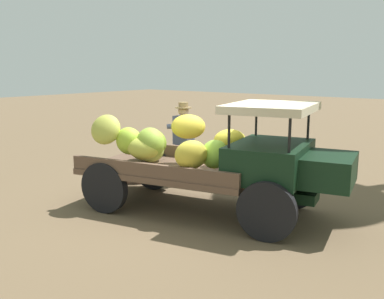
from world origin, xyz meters
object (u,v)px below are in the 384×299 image
object	(u,v)px
farmer	(183,138)
loose_banana_bunch	(237,175)
truck	(212,159)
wooden_crate	(135,171)

from	to	relation	value
farmer	loose_banana_bunch	size ratio (longest dim) A/B	3.47
truck	loose_banana_bunch	xyz separation A→B (m)	(-0.67, 1.86, -0.76)
truck	loose_banana_bunch	size ratio (longest dim) A/B	9.36
farmer	wooden_crate	xyz separation A→B (m)	(-0.95, -0.47, -0.76)
truck	farmer	bearing A→B (deg)	131.51
loose_banana_bunch	wooden_crate	bearing A→B (deg)	-146.55
truck	farmer	distance (m)	1.91
truck	farmer	size ratio (longest dim) A/B	2.70
truck	wooden_crate	distance (m)	2.67
truck	wooden_crate	xyz separation A→B (m)	(-2.49, 0.65, -0.71)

